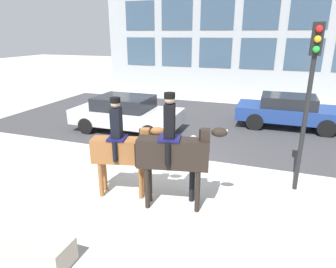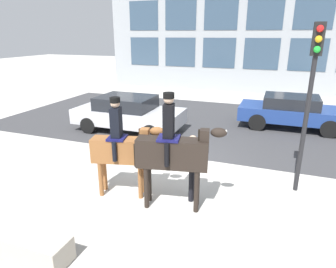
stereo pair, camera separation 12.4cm
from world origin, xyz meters
name	(u,v)px [view 1 (the left image)]	position (x,y,z in m)	size (l,w,h in m)	color
ground_plane	(177,163)	(0.00, 0.00, 0.00)	(80.00, 80.00, 0.00)	#B2AFA8
road_surface	(209,122)	(0.00, 4.75, 0.00)	(19.04, 8.50, 0.01)	#38383A
mounted_horse_lead	(122,147)	(-0.67, -2.27, 1.26)	(1.83, 0.75, 2.48)	brown
mounted_horse_companion	(175,151)	(0.69, -2.37, 1.40)	(2.03, 0.75, 2.70)	black
pedestrian_bystander	(192,163)	(0.99, -1.94, 0.97)	(0.81, 0.56, 1.65)	black
street_car_near_lane	(126,113)	(-3.00, 2.48, 0.75)	(4.44, 2.07, 1.43)	#B7B7BC
street_car_far_lane	(289,110)	(3.36, 5.22, 0.74)	(4.38, 1.98, 1.38)	navy
traffic_light	(310,84)	(3.41, -0.56, 2.75)	(0.24, 0.29, 4.11)	black
planter_ledge	(8,242)	(-1.69, -4.89, 0.23)	(2.61, 0.56, 0.46)	#ADA393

